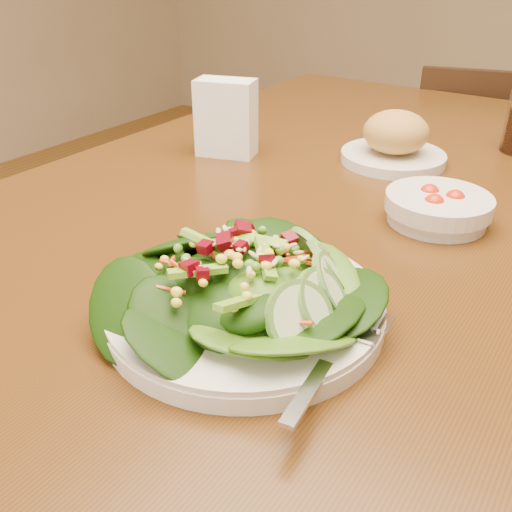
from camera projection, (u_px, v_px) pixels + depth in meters
The scene contains 6 objects.
dining_table at pixel (335, 249), 0.89m from camera, with size 0.90×1.40×0.75m.
chair_far at pixel (471, 200), 1.62m from camera, with size 0.46×0.46×0.80m.
salad_plate at pixel (252, 294), 0.54m from camera, with size 0.27×0.27×0.08m.
bread_plate at pixel (395, 142), 0.93m from camera, with size 0.17×0.17×0.09m.
tomato_bowl at pixel (438, 208), 0.73m from camera, with size 0.14×0.14×0.04m.
napkin_holder at pixel (226, 116), 0.95m from camera, with size 0.11×0.08×0.13m.
Camera 1 is at (0.34, -0.72, 1.07)m, focal length 40.00 mm.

